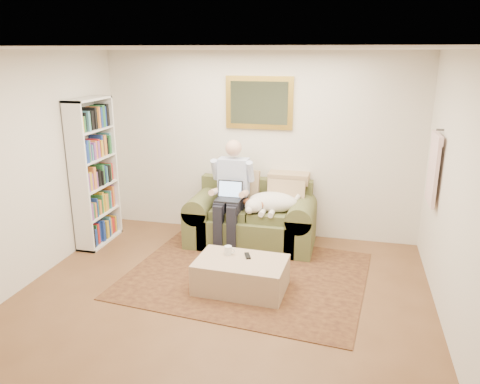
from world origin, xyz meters
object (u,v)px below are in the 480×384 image
at_px(sleeping_dog, 273,202).
at_px(coffee_mug, 228,250).
at_px(ottoman, 241,275).
at_px(bookshelf, 94,173).
at_px(sofa, 251,223).
at_px(seated_man, 230,196).
at_px(laptop, 229,195).

distance_m(sleeping_dog, coffee_mug, 1.19).
distance_m(ottoman, bookshelf, 2.57).
bearing_deg(coffee_mug, sofa, 89.47).
bearing_deg(bookshelf, sofa, 11.60).
bearing_deg(coffee_mug, bookshelf, 159.55).
bearing_deg(sofa, seated_man, -148.55).
relative_size(seated_man, sleeping_dog, 2.04).
bearing_deg(coffee_mug, sleeping_dog, 74.06).
distance_m(sofa, sleeping_dog, 0.48).
distance_m(seated_man, laptop, 0.08).
height_order(laptop, bookshelf, bookshelf).
xyz_separation_m(sleeping_dog, ottoman, (-0.14, -1.24, -0.48)).
height_order(sofa, ottoman, sofa).
bearing_deg(sleeping_dog, ottoman, -96.43).
bearing_deg(seated_man, ottoman, -69.91).
distance_m(laptop, bookshelf, 1.87).
height_order(seated_man, sleeping_dog, seated_man).
bearing_deg(coffee_mug, ottoman, -33.22).
height_order(sofa, bookshelf, bookshelf).
distance_m(sofa, seated_man, 0.52).
bearing_deg(bookshelf, coffee_mug, -20.45).
bearing_deg(laptop, sleeping_dog, 13.64).
distance_m(seated_man, bookshelf, 1.88).
distance_m(ottoman, coffee_mug, 0.32).
distance_m(laptop, sleeping_dog, 0.59).
bearing_deg(sofa, bookshelf, -168.40).
relative_size(sofa, coffee_mug, 17.22).
height_order(seated_man, bookshelf, bookshelf).
bearing_deg(ottoman, seated_man, 110.09).
bearing_deg(laptop, bookshelf, -173.62).
relative_size(seated_man, coffee_mug, 14.49).
xyz_separation_m(laptop, bookshelf, (-1.84, -0.21, 0.24)).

